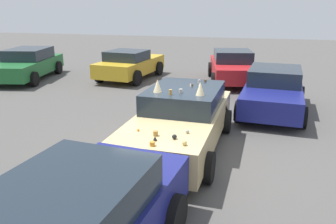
{
  "coord_description": "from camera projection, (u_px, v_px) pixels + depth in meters",
  "views": [
    {
      "loc": [
        -7.32,
        -1.64,
        3.29
      ],
      "look_at": [
        0.0,
        0.3,
        0.9
      ],
      "focal_mm": 36.13,
      "sensor_mm": 36.0,
      "label": 1
    }
  ],
  "objects": [
    {
      "name": "ground_plane",
      "position": [
        180.0,
        149.0,
        8.14
      ],
      "size": [
        60.0,
        60.0,
        0.0
      ],
      "primitive_type": "plane",
      "color": "#514F4C"
    },
    {
      "name": "art_car_decorated",
      "position": [
        181.0,
        119.0,
        8.0
      ],
      "size": [
        4.6,
        2.15,
        1.71
      ],
      "rotation": [
        0.0,
        0.0,
        3.11
      ],
      "color": "#D8BC7F",
      "rests_on": "ground"
    },
    {
      "name": "parked_sedan_near_right",
      "position": [
        130.0,
        64.0,
        15.69
      ],
      "size": [
        4.16,
        2.39,
        1.34
      ],
      "rotation": [
        0.0,
        0.0,
        -0.11
      ],
      "color": "gold",
      "rests_on": "ground"
    },
    {
      "name": "parked_sedan_far_right",
      "position": [
        28.0,
        64.0,
        15.65
      ],
      "size": [
        4.74,
        2.67,
        1.4
      ],
      "rotation": [
        0.0,
        0.0,
        3.34
      ],
      "color": "#1E602D",
      "rests_on": "ground"
    },
    {
      "name": "parked_sedan_far_left",
      "position": [
        232.0,
        66.0,
        14.97
      ],
      "size": [
        4.49,
        2.56,
        1.41
      ],
      "rotation": [
        0.0,
        0.0,
        3.33
      ],
      "color": "red",
      "rests_on": "ground"
    },
    {
      "name": "parked_sedan_behind_right",
      "position": [
        273.0,
        90.0,
        10.83
      ],
      "size": [
        4.29,
        2.22,
        1.37
      ],
      "rotation": [
        0.0,
        0.0,
        3.07
      ],
      "color": "navy",
      "rests_on": "ground"
    }
  ]
}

